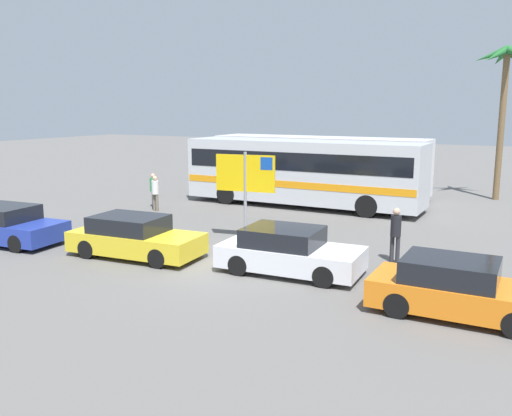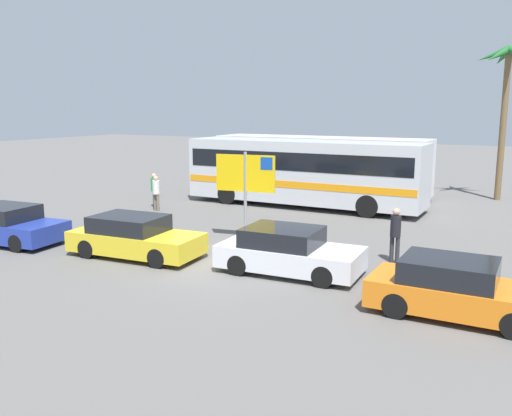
{
  "view_description": "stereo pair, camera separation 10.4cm",
  "coord_description": "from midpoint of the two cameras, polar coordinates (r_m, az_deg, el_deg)",
  "views": [
    {
      "loc": [
        8.52,
        -13.65,
        4.74
      ],
      "look_at": [
        -0.25,
        2.69,
        1.3
      ],
      "focal_mm": 38.24,
      "sensor_mm": 36.0,
      "label": 1
    },
    {
      "loc": [
        8.61,
        -13.6,
        4.74
      ],
      "look_at": [
        -0.25,
        2.69,
        1.3
      ],
      "focal_mm": 38.24,
      "sensor_mm": 36.0,
      "label": 2
    }
  ],
  "objects": [
    {
      "name": "ground",
      "position": [
        16.78,
        -3.49,
        -5.92
      ],
      "size": [
        120.0,
        120.0,
        0.0
      ],
      "primitive_type": "plane",
      "color": "#605E5B"
    },
    {
      "name": "bus_front_coach",
      "position": [
        26.28,
        5.09,
        4.01
      ],
      "size": [
        11.5,
        2.61,
        3.17
      ],
      "color": "silver",
      "rests_on": "ground"
    },
    {
      "name": "ferry_sign",
      "position": [
        19.21,
        -0.84,
        3.28
      ],
      "size": [
        2.18,
        0.38,
        3.2
      ],
      "rotation": [
        0.0,
        0.0,
        0.15
      ],
      "color": "gray",
      "rests_on": "ground"
    },
    {
      "name": "car_yellow",
      "position": [
        17.92,
        -12.44,
        -2.99
      ],
      "size": [
        4.41,
        2.12,
        1.32
      ],
      "rotation": [
        0.0,
        0.0,
        0.08
      ],
      "color": "yellow",
      "rests_on": "ground"
    },
    {
      "name": "palm_tree_seaside",
      "position": [
        30.64,
        24.85,
        12.32
      ],
      "size": [
        3.1,
        2.87,
        7.76
      ],
      "color": "brown",
      "rests_on": "ground"
    },
    {
      "name": "pedestrian_near_sign",
      "position": [
        17.24,
        14.55,
        -2.31
      ],
      "size": [
        0.32,
        0.32,
        1.72
      ],
      "rotation": [
        0.0,
        0.0,
        1.52
      ],
      "color": "#2D2D33",
      "rests_on": "ground"
    },
    {
      "name": "bus_rear_coach",
      "position": [
        29.45,
        6.8,
        4.67
      ],
      "size": [
        11.5,
        2.61,
        3.17
      ],
      "color": "white",
      "rests_on": "ground"
    },
    {
      "name": "pedestrian_by_bus",
      "position": [
        26.43,
        -10.48,
        2.12
      ],
      "size": [
        0.32,
        0.32,
        1.64
      ],
      "rotation": [
        0.0,
        0.0,
        3.56
      ],
      "color": "#4C4C51",
      "rests_on": "ground"
    },
    {
      "name": "pedestrian_crossing_lot",
      "position": [
        25.54,
        -10.29,
        1.83
      ],
      "size": [
        0.32,
        0.32,
        1.64
      ],
      "rotation": [
        0.0,
        0.0,
        4.61
      ],
      "color": "#706656",
      "rests_on": "ground"
    },
    {
      "name": "car_blue",
      "position": [
        21.14,
        -24.37,
        -1.64
      ],
      "size": [
        4.1,
        2.21,
        1.32
      ],
      "rotation": [
        0.0,
        0.0,
        0.09
      ],
      "color": "#23389E",
      "rests_on": "ground"
    },
    {
      "name": "car_white",
      "position": [
        15.81,
        3.56,
        -4.56
      ],
      "size": [
        4.2,
        2.09,
        1.32
      ],
      "rotation": [
        0.0,
        0.0,
        0.06
      ],
      "color": "silver",
      "rests_on": "ground"
    },
    {
      "name": "car_orange",
      "position": [
        13.43,
        20.38,
        -7.97
      ],
      "size": [
        4.0,
        1.8,
        1.32
      ],
      "rotation": [
        0.0,
        0.0,
        0.01
      ],
      "color": "orange",
      "rests_on": "ground"
    }
  ]
}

